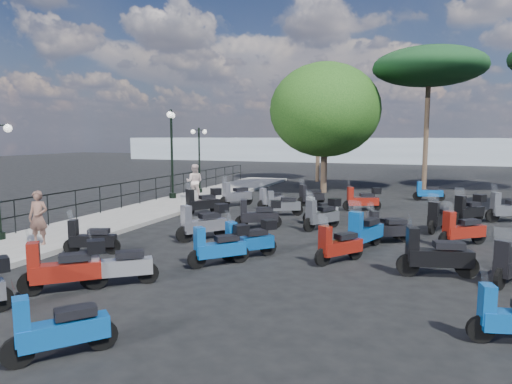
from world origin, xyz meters
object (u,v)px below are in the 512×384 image
(pine_2, at_px, (319,92))
(scooter_23, at_px, (428,192))
(scooter_1, at_px, (118,266))
(scooter_4, at_px, (203,202))
(scooter_14, at_px, (388,229))
(scooter_27, at_px, (462,230))
(scooter_3, at_px, (259,215))
(lamp_post_1, at_px, (172,148))
(pedestrian_far, at_px, (194,181))
(scooter_19, at_px, (436,256))
(scooter_8, at_px, (204,223))
(scooter_11, at_px, (271,199))
(scooter_12, at_px, (58,330))
(scooter_6, at_px, (65,268))
(scooter_29, at_px, (509,209))
(scooter_5, at_px, (236,195))
(scooter_15, at_px, (322,215))
(scooter_21, at_px, (365,232))
(woman, at_px, (38,218))
(lamp_post_2, at_px, (199,156))
(scooter_22, at_px, (438,218))
(scooter_13, at_px, (339,246))
(scooter_28, at_px, (469,210))
(scooter_31, at_px, (250,240))
(broadleaf_tree, at_px, (325,110))
(scooter_9, at_px, (282,205))
(scooter_17, at_px, (363,199))
(scooter_16, at_px, (320,211))
(scooter_7, at_px, (220,246))
(scooter_2, at_px, (90,239))
(pine_0, at_px, (429,67))
(scooter_20, at_px, (383,228))

(pine_2, bearing_deg, scooter_23, -46.18)
(scooter_1, distance_m, scooter_4, 9.01)
(scooter_14, bearing_deg, scooter_27, -105.94)
(scooter_3, bearing_deg, scooter_4, 35.60)
(scooter_4, bearing_deg, lamp_post_1, -9.71)
(pedestrian_far, relative_size, scooter_19, 0.94)
(scooter_8, distance_m, scooter_11, 6.70)
(pedestrian_far, height_order, scooter_8, pedestrian_far)
(scooter_12, bearing_deg, pedestrian_far, -28.90)
(scooter_6, height_order, scooter_29, scooter_29)
(scooter_5, bearing_deg, scooter_15, 173.52)
(scooter_12, relative_size, scooter_21, 0.72)
(woman, bearing_deg, scooter_12, -56.27)
(pedestrian_far, distance_m, scooter_29, 13.77)
(lamp_post_2, height_order, scooter_22, lamp_post_2)
(scooter_4, bearing_deg, scooter_13, 175.69)
(scooter_28, bearing_deg, scooter_31, 87.69)
(lamp_post_1, relative_size, scooter_11, 3.42)
(pedestrian_far, bearing_deg, scooter_28, 157.48)
(scooter_8, xyz_separation_m, scooter_12, (1.51, -7.69, -0.10))
(scooter_1, bearing_deg, pine_2, -34.66)
(scooter_5, bearing_deg, scooter_12, 134.47)
(scooter_1, relative_size, scooter_12, 1.07)
(scooter_14, xyz_separation_m, scooter_21, (-0.58, -1.04, 0.07))
(scooter_12, bearing_deg, scooter_8, -38.61)
(scooter_19, bearing_deg, broadleaf_tree, 6.98)
(scooter_9, distance_m, scooter_19, 8.66)
(woman, relative_size, scooter_17, 0.98)
(scooter_6, height_order, scooter_16, scooter_6)
(scooter_9, distance_m, scooter_13, 7.00)
(scooter_4, height_order, scooter_11, scooter_4)
(scooter_16, xyz_separation_m, scooter_31, (-0.70, -5.63, 0.05))
(scooter_7, xyz_separation_m, scooter_17, (2.30, 9.83, 0.01))
(scooter_11, xyz_separation_m, scooter_28, (8.08, -0.97, 0.12))
(scooter_2, relative_size, pine_2, 0.20)
(pedestrian_far, height_order, scooter_15, pedestrian_far)
(scooter_12, bearing_deg, lamp_post_2, -28.80)
(scooter_9, xyz_separation_m, scooter_13, (3.38, -6.13, -0.01))
(scooter_19, bearing_deg, scooter_3, 42.15)
(scooter_3, relative_size, scooter_13, 1.13)
(scooter_13, height_order, scooter_21, scooter_21)
(pine_0, bearing_deg, scooter_20, -95.18)
(scooter_8, height_order, scooter_9, scooter_8)
(scooter_2, relative_size, scooter_13, 1.08)
(scooter_11, distance_m, scooter_28, 8.14)
(lamp_post_2, relative_size, scooter_11, 2.76)
(lamp_post_2, xyz_separation_m, pine_0, (11.65, 4.93, 4.83))
(scooter_6, relative_size, scooter_17, 0.91)
(scooter_17, xyz_separation_m, scooter_20, (1.33, -5.57, -0.09))
(scooter_7, relative_size, scooter_19, 0.72)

